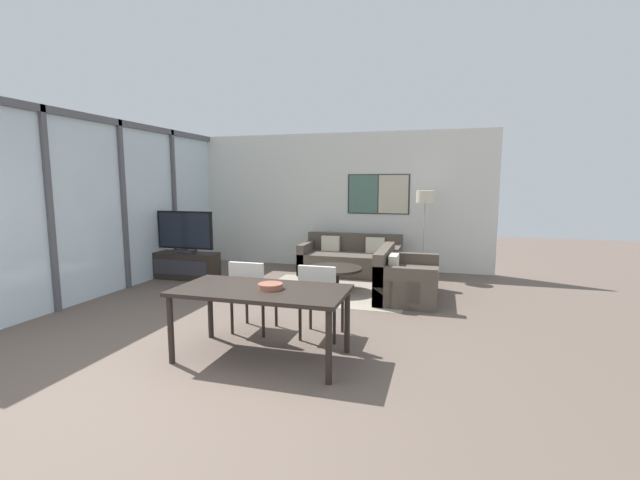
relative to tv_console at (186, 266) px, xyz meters
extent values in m
plane|color=brown|center=(2.25, -3.69, -0.25)|extent=(24.00, 24.00, 0.00)
cube|color=silver|center=(2.25, 1.92, 1.15)|extent=(6.67, 0.06, 2.80)
cube|color=#2D2D33|center=(3.29, 1.88, 1.30)|extent=(1.26, 0.01, 0.81)
cube|color=#4C7060|center=(2.98, 1.87, 1.30)|extent=(0.59, 0.02, 0.77)
cube|color=beige|center=(3.59, 1.87, 1.30)|extent=(0.59, 0.02, 0.77)
cube|color=silver|center=(-0.59, -0.89, 1.15)|extent=(0.02, 5.61, 2.80)
cube|color=#515156|center=(-0.56, -0.89, 2.50)|extent=(0.07, 5.61, 0.10)
cube|color=#515156|center=(-0.56, -2.29, 1.15)|extent=(0.07, 0.08, 2.80)
cube|color=#515156|center=(-0.56, -0.89, 1.15)|extent=(0.07, 0.08, 2.80)
cube|color=#515156|center=(-0.56, 0.51, 1.15)|extent=(0.07, 0.08, 2.80)
cube|color=gray|center=(2.87, -0.11, -0.24)|extent=(2.41, 1.93, 0.01)
cube|color=black|center=(0.00, 0.00, 0.00)|extent=(1.20, 0.43, 0.49)
cube|color=#2D2D33|center=(0.00, -0.22, 0.00)|extent=(1.11, 0.01, 0.27)
cube|color=#2D2D33|center=(0.00, 0.00, 0.27)|extent=(0.36, 0.20, 0.05)
cube|color=#2D2D33|center=(0.00, 0.00, 0.34)|extent=(0.06, 0.03, 0.08)
cube|color=black|center=(0.00, 0.00, 0.67)|extent=(1.13, 0.04, 0.70)
cube|color=black|center=(0.00, -0.02, 0.67)|extent=(1.05, 0.01, 0.63)
cube|color=#51473D|center=(2.87, 1.20, -0.04)|extent=(1.92, 0.90, 0.42)
cube|color=#51473D|center=(2.87, 1.57, 0.14)|extent=(1.92, 0.16, 0.77)
cube|color=#51473D|center=(1.98, 1.20, 0.05)|extent=(0.14, 0.90, 0.60)
cube|color=#51473D|center=(3.76, 1.20, 0.05)|extent=(0.14, 0.90, 0.60)
cube|color=beige|center=(2.42, 1.39, 0.32)|extent=(0.36, 0.12, 0.30)
cube|color=beige|center=(3.32, 1.39, 0.32)|extent=(0.36, 0.12, 0.30)
cube|color=#51473D|center=(4.08, -0.20, -0.04)|extent=(0.90, 1.44, 0.42)
cube|color=#51473D|center=(3.71, -0.20, 0.14)|extent=(0.16, 1.44, 0.77)
cube|color=#51473D|center=(4.08, -0.84, 0.05)|extent=(0.90, 0.14, 0.60)
cube|color=#51473D|center=(4.08, 0.45, 0.05)|extent=(0.90, 0.14, 0.60)
cube|color=beige|center=(3.89, -0.51, 0.32)|extent=(0.12, 0.36, 0.30)
cylinder|color=black|center=(2.87, -0.11, -0.23)|extent=(0.42, 0.42, 0.03)
cylinder|color=black|center=(2.87, -0.11, -0.07)|extent=(0.17, 0.17, 0.35)
cylinder|color=black|center=(2.87, -0.11, 0.13)|extent=(0.93, 0.93, 0.04)
cube|color=black|center=(2.83, -2.97, 0.46)|extent=(1.73, 0.87, 0.04)
cylinder|color=black|center=(2.03, -3.35, 0.10)|extent=(0.06, 0.06, 0.69)
cylinder|color=black|center=(3.64, -3.35, 0.10)|extent=(0.06, 0.06, 0.69)
cylinder|color=black|center=(2.03, -2.60, 0.10)|extent=(0.06, 0.06, 0.69)
cylinder|color=black|center=(3.64, -2.60, 0.10)|extent=(0.06, 0.06, 0.69)
cube|color=beige|center=(2.41, -2.23, 0.20)|extent=(0.46, 0.46, 0.06)
cube|color=beige|center=(2.41, -2.44, 0.43)|extent=(0.42, 0.05, 0.39)
cylinder|color=black|center=(2.21, -2.43, -0.04)|extent=(0.04, 0.04, 0.42)
cylinder|color=black|center=(2.61, -2.43, -0.04)|extent=(0.04, 0.04, 0.42)
cylinder|color=black|center=(2.21, -2.03, -0.04)|extent=(0.04, 0.04, 0.42)
cylinder|color=black|center=(2.61, -2.03, -0.04)|extent=(0.04, 0.04, 0.42)
cube|color=beige|center=(3.26, -2.21, 0.20)|extent=(0.46, 0.46, 0.06)
cube|color=beige|center=(3.26, -2.42, 0.43)|extent=(0.42, 0.05, 0.39)
cylinder|color=black|center=(3.06, -2.41, -0.04)|extent=(0.04, 0.04, 0.42)
cylinder|color=black|center=(3.46, -2.41, -0.04)|extent=(0.04, 0.04, 0.42)
cylinder|color=black|center=(3.06, -2.01, -0.04)|extent=(0.04, 0.04, 0.42)
cylinder|color=black|center=(3.46, -2.01, -0.04)|extent=(0.04, 0.04, 0.42)
cylinder|color=#995642|center=(2.93, -2.96, 0.51)|extent=(0.25, 0.25, 0.06)
torus|color=#995642|center=(2.93, -2.96, 0.53)|extent=(0.25, 0.25, 0.02)
cylinder|color=#2D2D33|center=(4.24, 1.38, -0.24)|extent=(0.28, 0.28, 0.02)
cylinder|color=#B7B7BC|center=(4.24, 1.38, 0.47)|extent=(0.03, 0.03, 1.39)
cylinder|color=beige|center=(4.24, 1.38, 1.28)|extent=(0.33, 0.33, 0.22)
camera|label=1|loc=(4.56, -6.84, 1.53)|focal=24.00mm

